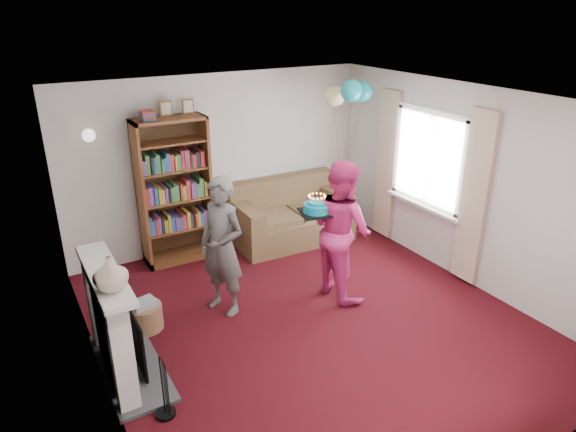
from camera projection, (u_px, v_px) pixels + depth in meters
ground at (312, 321)px, 5.88m from camera, size 5.00×5.00×0.00m
wall_back at (220, 162)px, 7.40m from camera, size 4.50×0.02×2.50m
wall_left at (90, 273)px, 4.35m from camera, size 0.02×5.00×2.50m
wall_right at (465, 185)px, 6.44m from camera, size 0.02×5.00×2.50m
ceiling at (316, 100)px, 4.91m from camera, size 4.50×5.00×0.01m
fireplace at (116, 328)px, 4.87m from camera, size 0.55×1.80×1.12m
window_bay at (427, 177)px, 6.91m from camera, size 0.14×2.02×2.20m
wall_sconce at (89, 135)px, 6.23m from camera, size 0.16×0.23×0.16m
bookcase at (174, 193)px, 6.98m from camera, size 0.95×0.42×2.22m
sofa at (289, 217)px, 7.82m from camera, size 1.75×0.92×0.92m
wicker_basket at (145, 316)px, 5.69m from camera, size 0.38×0.38×0.35m
person_striped at (222, 247)px, 5.80m from camera, size 0.61×0.71×1.64m
person_magenta at (341, 229)px, 6.15m from camera, size 0.67×0.85×1.72m
birthday_cake at (317, 208)px, 5.94m from camera, size 0.38×0.38×0.22m
balloons at (349, 93)px, 7.10m from camera, size 0.63×0.68×1.76m
mantel_vase at (110, 273)px, 4.28m from camera, size 0.30×0.30×0.30m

